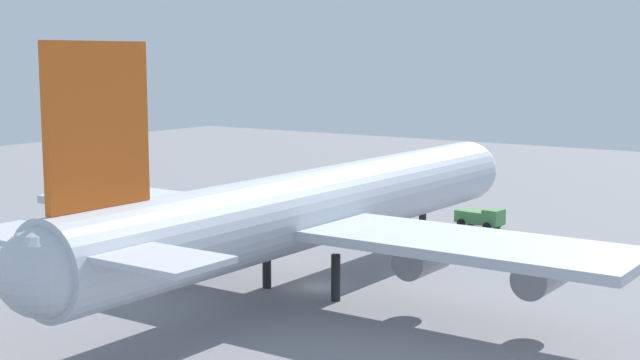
% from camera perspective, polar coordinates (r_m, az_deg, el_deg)
% --- Properties ---
extents(ground_plane, '(233.04, 233.04, 0.00)m').
position_cam_1_polar(ground_plane, '(71.55, 0.00, -6.82)').
color(ground_plane, gray).
extents(cargo_airplane, '(58.26, 51.07, 19.06)m').
position_cam_1_polar(cargo_airplane, '(69.99, -0.11, -1.77)').
color(cargo_airplane, silver).
rests_on(cargo_airplane, ground_plane).
extents(catering_truck, '(2.95, 5.23, 2.13)m').
position_cam_1_polar(catering_truck, '(96.79, 10.21, -2.35)').
color(catering_truck, '#4C8C4C').
rests_on(catering_truck, ground_plane).
extents(pushback_tractor, '(3.87, 5.33, 2.29)m').
position_cam_1_polar(pushback_tractor, '(87.50, -8.30, -3.41)').
color(pushback_tractor, '#B21E19').
rests_on(pushback_tractor, ground_plane).
extents(fuel_truck, '(5.05, 5.30, 2.47)m').
position_cam_1_polar(fuel_truck, '(98.60, -3.98, -2.02)').
color(fuel_truck, white).
rests_on(fuel_truck, ground_plane).
extents(safety_cone_nose, '(0.48, 0.48, 0.69)m').
position_cam_1_polar(safety_cone_nose, '(92.15, 11.28, -3.39)').
color(safety_cone_nose, orange).
rests_on(safety_cone_nose, ground_plane).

